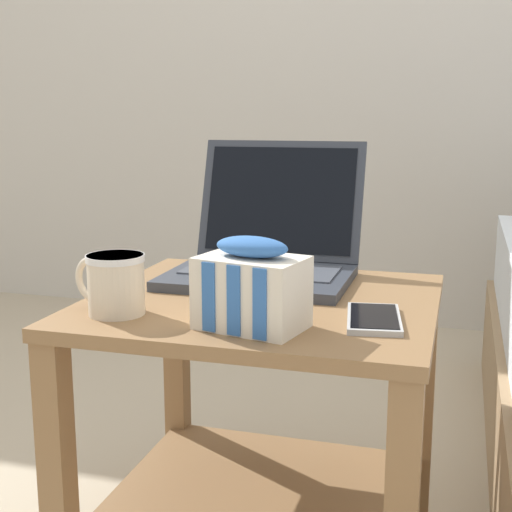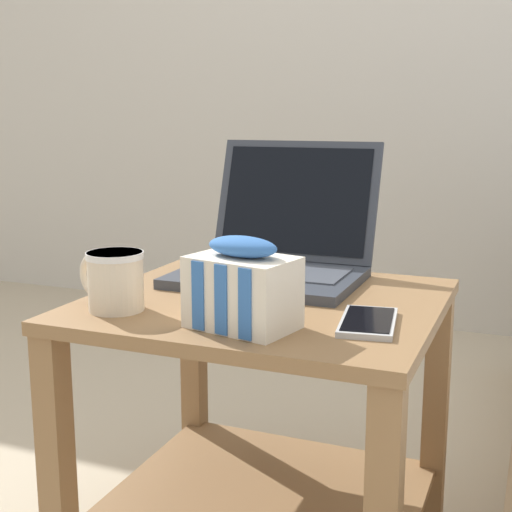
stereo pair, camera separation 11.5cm
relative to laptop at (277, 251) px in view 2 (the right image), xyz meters
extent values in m
cube|color=olive|center=(0.04, -0.16, -0.06)|extent=(0.57, 0.53, 0.02)
cube|color=olive|center=(0.04, -0.16, -0.43)|extent=(0.53, 0.49, 0.02)
cube|color=olive|center=(-0.22, -0.40, -0.31)|extent=(0.04, 0.04, 0.48)
cube|color=olive|center=(-0.22, 0.08, -0.31)|extent=(0.04, 0.04, 0.48)
cube|color=olive|center=(0.30, 0.08, -0.31)|extent=(0.04, 0.04, 0.48)
cube|color=#333842|center=(0.00, -0.05, -0.04)|extent=(0.33, 0.25, 0.02)
cube|color=#424751|center=(0.00, -0.03, -0.03)|extent=(0.28, 0.14, 0.00)
cube|color=#424751|center=(0.00, -0.12, -0.03)|extent=(0.09, 0.05, 0.00)
cube|color=#333842|center=(0.00, 0.11, 0.08)|extent=(0.33, 0.08, 0.23)
cube|color=black|center=(0.00, 0.10, 0.09)|extent=(0.30, 0.07, 0.20)
cube|color=yellow|center=(-0.02, 0.12, 0.10)|extent=(0.03, 0.01, 0.04)
cube|color=silver|center=(0.08, 0.10, 0.05)|extent=(0.03, 0.01, 0.04)
cylinder|color=beige|center=(-0.15, -0.32, 0.00)|extent=(0.09, 0.09, 0.09)
cylinder|color=silver|center=(-0.15, -0.32, 0.04)|extent=(0.09, 0.09, 0.01)
cylinder|color=black|center=(-0.15, -0.32, 0.03)|extent=(0.08, 0.08, 0.01)
torus|color=beige|center=(-0.20, -0.30, 0.00)|extent=(0.07, 0.03, 0.07)
cube|color=silver|center=(0.07, -0.33, 0.00)|extent=(0.17, 0.13, 0.10)
cube|color=#3366B2|center=(0.02, -0.37, 0.00)|extent=(0.02, 0.01, 0.10)
cube|color=#3366B2|center=(0.06, -0.38, 0.00)|extent=(0.02, 0.01, 0.10)
cube|color=#3366B2|center=(0.10, -0.39, 0.00)|extent=(0.02, 0.01, 0.10)
ellipsoid|color=#3366B2|center=(0.07, -0.33, 0.07)|extent=(0.12, 0.08, 0.03)
cube|color=#B7BABC|center=(0.24, -0.25, -0.05)|extent=(0.10, 0.16, 0.01)
cube|color=black|center=(0.24, -0.25, -0.04)|extent=(0.09, 0.14, 0.00)
camera|label=1|loc=(0.35, -1.28, 0.26)|focal=50.00mm
camera|label=2|loc=(0.46, -1.24, 0.26)|focal=50.00mm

